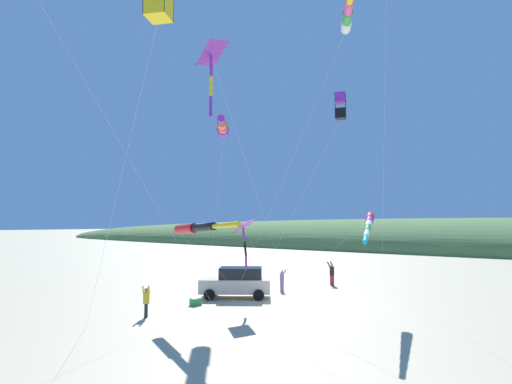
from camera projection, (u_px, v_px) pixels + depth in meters
ground_plane at (295, 304)px, 23.17m from camera, size 600.00×600.00×0.00m
dune_ridge_grassy at (470, 251)px, 66.94m from camera, size 28.00×240.00×10.99m
parked_car at (237, 282)px, 25.11m from camera, size 4.00×4.58×1.85m
cooler_box at (196, 301)px, 22.75m from camera, size 0.62×0.42×0.42m
person_adult_flyer at (332, 273)px, 30.07m from camera, size 0.52×0.60×1.73m
person_child_green_jacket at (282, 279)px, 27.49m from camera, size 0.42×0.50×1.47m
person_child_grey_jacket at (146, 300)px, 19.82m from camera, size 0.56×0.55×1.57m
kite_delta_green_low_center at (242, 227)px, 21.96m from camera, size 10.12×5.23×4.87m
kite_windsock_striped_overhead at (223, 128)px, 22.90m from camera, size 7.30×7.64×10.69m
kite_windsock_long_streamer_right at (348, 15)px, 18.26m from camera, size 6.40×9.55×14.68m
kite_delta_magenta_far_left at (210, 54)px, 18.89m from camera, size 10.02×2.41×13.06m
kite_box_rainbow_low_near at (340, 106)px, 21.66m from camera, size 0.72×6.21×11.50m
kite_windsock_white_trailing at (369, 223)px, 19.93m from camera, size 6.37×8.32×5.19m
kite_windsock_blue_topmost at (195, 228)px, 18.47m from camera, size 9.13×7.10×4.65m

